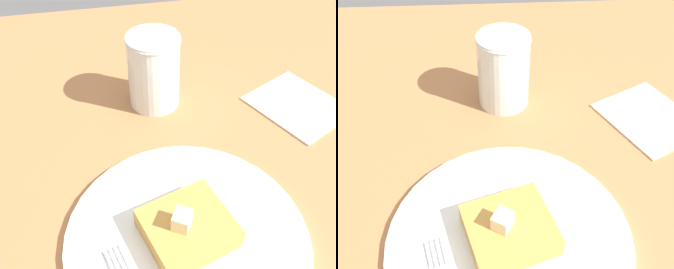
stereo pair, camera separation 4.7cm
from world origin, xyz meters
TOP-DOWN VIEW (x-y plane):
  - table_surface at (0.00, 0.00)cm, footprint 99.93×99.93cm
  - plate at (2.45, 8.09)cm, footprint 26.64×26.64cm
  - toast_slice_center at (2.45, 8.09)cm, footprint 10.87×10.28cm
  - butter_pat_primary at (3.18, 8.44)cm, footprint 2.52×2.59cm
  - syrup_jar at (1.75, -16.27)cm, footprint 7.77×7.77cm
  - napkin at (-19.58, -10.82)cm, footprint 16.20×16.86cm

SIDE VIEW (x-z plane):
  - table_surface at x=0.00cm, z-range 0.00..2.12cm
  - napkin at x=-19.58cm, z-range 2.12..2.42cm
  - plate at x=2.45cm, z-range 2.17..3.21cm
  - toast_slice_center at x=2.45cm, z-range 3.16..5.83cm
  - butter_pat_primary at x=3.18cm, z-range 5.83..7.78cm
  - syrup_jar at x=1.75cm, z-range 1.88..13.14cm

